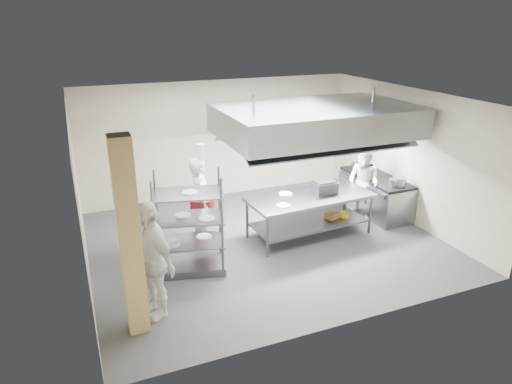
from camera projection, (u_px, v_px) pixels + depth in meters
name	position (u px, v px, depth m)	size (l,w,h in m)	color
floor	(265.00, 242.00, 9.59)	(7.00, 7.00, 0.00)	#2D2D2F
ceiling	(266.00, 98.00, 8.52)	(7.00, 7.00, 0.00)	silver
wall_back	(219.00, 140.00, 11.65)	(7.00, 7.00, 0.00)	#A19780
wall_left	(79.00, 199.00, 7.82)	(6.00, 6.00, 0.00)	#A19780
wall_right	(408.00, 156.00, 10.29)	(6.00, 6.00, 0.00)	#A19780
column	(130.00, 239.00, 6.39)	(0.30, 0.30, 3.00)	tan
exhaust_hood	(316.00, 120.00, 9.54)	(4.00, 2.50, 0.60)	gray
hood_strip_a	(276.00, 139.00, 9.34)	(1.60, 0.12, 0.04)	white
hood_strip_b	(351.00, 132.00, 9.97)	(1.60, 0.12, 0.04)	white
wall_shelf	(286.00, 135.00, 12.15)	(1.50, 0.28, 0.04)	gray
island	(309.00, 216.00, 9.73)	(2.66, 1.11, 0.91)	gray
island_worktop	(310.00, 197.00, 9.58)	(2.66, 1.11, 0.06)	gray
island_undershelf	(309.00, 222.00, 9.79)	(2.44, 1.00, 0.04)	slate
pass_rack	(189.00, 223.00, 8.21)	(1.26, 0.73, 1.89)	gray
cooking_range	(375.00, 195.00, 10.96)	(0.80, 2.00, 0.84)	gray
range_top	(376.00, 178.00, 10.80)	(0.78, 1.96, 0.06)	black
chef_head	(201.00, 202.00, 9.17)	(0.69, 0.45, 1.88)	white
chef_line	(363.00, 183.00, 10.51)	(0.82, 0.64, 1.69)	silver
chef_plating	(151.00, 260.00, 6.94)	(1.13, 0.47, 1.93)	white
griddle	(324.00, 187.00, 9.72)	(0.49, 0.38, 0.24)	slate
wicker_basket	(332.00, 216.00, 9.92)	(0.28, 0.19, 0.12)	#98653C
stockpot	(399.00, 182.00, 10.13)	(0.30, 0.30, 0.21)	gray
plate_stack	(190.00, 240.00, 8.33)	(0.28, 0.28, 0.05)	white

